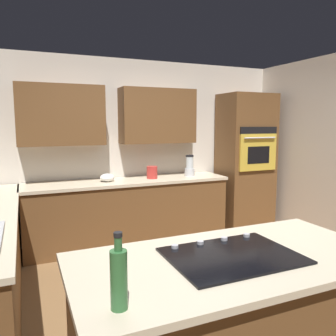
{
  "coord_description": "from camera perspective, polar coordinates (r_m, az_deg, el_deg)",
  "views": [
    {
      "loc": [
        1.43,
        2.75,
        1.69
      ],
      "look_at": [
        -0.37,
        -1.43,
        1.08
      ],
      "focal_mm": 36.12,
      "sensor_mm": 36.0,
      "label": 1
    }
  ],
  "objects": [
    {
      "name": "blender",
      "position": [
        5.06,
        3.66,
        0.18
      ],
      "size": [
        0.15,
        0.15,
        0.32
      ],
      "color": "silver",
      "rests_on": "countertop_back"
    },
    {
      "name": "wall_oven",
      "position": [
        5.57,
        12.92,
        1.08
      ],
      "size": [
        0.8,
        0.66,
        2.14
      ],
      "color": "brown",
      "rests_on": "ground"
    },
    {
      "name": "ground_plane",
      "position": [
        3.53,
        3.91,
        -21.01
      ],
      "size": [
        14.0,
        14.0,
        0.0
      ],
      "primitive_type": "plane",
      "color": "brown"
    },
    {
      "name": "countertop_back",
      "position": [
        4.73,
        -6.65,
        -2.28
      ],
      "size": [
        2.84,
        0.64,
        0.04
      ],
      "primitive_type": "cube",
      "color": "beige",
      "rests_on": "lower_cabinets_back"
    },
    {
      "name": "island_base",
      "position": [
        2.32,
        10.48,
        -25.31
      ],
      "size": [
        1.83,
        0.86,
        0.86
      ],
      "primitive_type": "cube",
      "color": "brown",
      "rests_on": "ground"
    },
    {
      "name": "mixing_bowl",
      "position": [
        4.65,
        -10.23,
        -1.6
      ],
      "size": [
        0.2,
        0.2,
        0.11
      ],
      "primitive_type": "ellipsoid",
      "color": "white",
      "rests_on": "countertop_back"
    },
    {
      "name": "island_top",
      "position": [
        2.11,
        10.78,
        -15.0
      ],
      "size": [
        1.91,
        0.94,
        0.04
      ],
      "primitive_type": "cube",
      "color": "beige",
      "rests_on": "island_base"
    },
    {
      "name": "kettle",
      "position": [
        4.83,
        -2.71,
        -0.74
      ],
      "size": [
        0.15,
        0.15,
        0.18
      ],
      "primitive_type": "cylinder",
      "color": "red",
      "rests_on": "countertop_back"
    },
    {
      "name": "lower_cabinets_back",
      "position": [
        4.83,
        -6.57,
        -7.55
      ],
      "size": [
        2.8,
        0.6,
        0.86
      ],
      "primitive_type": "cube",
      "color": "brown",
      "rests_on": "ground"
    },
    {
      "name": "cooktop",
      "position": [
        2.11,
        10.71,
        -14.26
      ],
      "size": [
        0.76,
        0.56,
        0.03
      ],
      "color": "black",
      "rests_on": "island_top"
    },
    {
      "name": "wall_back",
      "position": [
        4.98,
        -7.53,
        4.61
      ],
      "size": [
        6.0,
        0.44,
        2.6
      ],
      "color": "silver",
      "rests_on": "ground"
    },
    {
      "name": "oil_bottle",
      "position": [
        1.51,
        -8.3,
        -17.84
      ],
      "size": [
        0.07,
        0.07,
        0.34
      ],
      "color": "#336B38",
      "rests_on": "island_top"
    }
  ]
}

